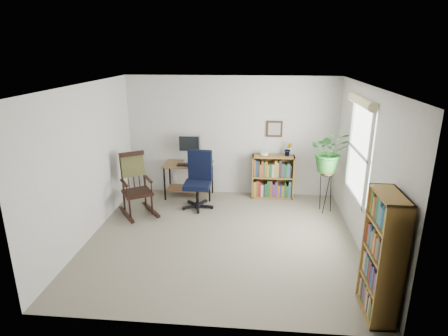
# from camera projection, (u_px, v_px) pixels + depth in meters

# --- Properties ---
(floor) EXTENTS (4.20, 4.00, 0.00)m
(floor) POSITION_uv_depth(u_px,v_px,m) (222.00, 238.00, 5.99)
(floor) COLOR gray
(floor) RESTS_ON ground
(ceiling) EXTENTS (4.20, 4.00, 0.00)m
(ceiling) POSITION_uv_depth(u_px,v_px,m) (221.00, 85.00, 5.25)
(ceiling) COLOR silver
(ceiling) RESTS_ON ground
(wall_back) EXTENTS (4.20, 0.00, 2.40)m
(wall_back) POSITION_uv_depth(u_px,v_px,m) (231.00, 137.00, 7.52)
(wall_back) COLOR silver
(wall_back) RESTS_ON ground
(wall_front) EXTENTS (4.20, 0.00, 2.40)m
(wall_front) POSITION_uv_depth(u_px,v_px,m) (202.00, 227.00, 3.72)
(wall_front) COLOR silver
(wall_front) RESTS_ON ground
(wall_left) EXTENTS (0.00, 4.00, 2.40)m
(wall_left) POSITION_uv_depth(u_px,v_px,m) (87.00, 163.00, 5.80)
(wall_left) COLOR silver
(wall_left) RESTS_ON ground
(wall_right) EXTENTS (0.00, 4.00, 2.40)m
(wall_right) POSITION_uv_depth(u_px,v_px,m) (365.00, 171.00, 5.44)
(wall_right) COLOR silver
(wall_right) RESTS_ON ground
(window) EXTENTS (0.12, 1.20, 1.50)m
(window) POSITION_uv_depth(u_px,v_px,m) (359.00, 152.00, 5.66)
(window) COLOR silver
(window) RESTS_ON wall_right
(desk) EXTENTS (0.97, 0.54, 0.70)m
(desk) POSITION_uv_depth(u_px,v_px,m) (189.00, 180.00, 7.56)
(desk) COLOR brown
(desk) RESTS_ON floor
(monitor) EXTENTS (0.46, 0.16, 0.56)m
(monitor) POSITION_uv_depth(u_px,v_px,m) (189.00, 148.00, 7.50)
(monitor) COLOR #B2B2B7
(monitor) RESTS_ON desk
(keyboard) EXTENTS (0.40, 0.15, 0.02)m
(keyboard) POSITION_uv_depth(u_px,v_px,m) (187.00, 165.00, 7.34)
(keyboard) COLOR black
(keyboard) RESTS_ON desk
(office_chair) EXTENTS (0.67, 0.67, 1.10)m
(office_chair) POSITION_uv_depth(u_px,v_px,m) (197.00, 181.00, 6.95)
(office_chair) COLOR black
(office_chair) RESTS_ON floor
(rocking_chair) EXTENTS (1.04, 1.16, 1.15)m
(rocking_chair) POSITION_uv_depth(u_px,v_px,m) (137.00, 184.00, 6.68)
(rocking_chair) COLOR black
(rocking_chair) RESTS_ON floor
(low_bookshelf) EXTENTS (0.83, 0.28, 0.88)m
(low_bookshelf) POSITION_uv_depth(u_px,v_px,m) (273.00, 177.00, 7.50)
(low_bookshelf) COLOR olive
(low_bookshelf) RESTS_ON floor
(tall_bookshelf) EXTENTS (0.27, 0.64, 1.46)m
(tall_bookshelf) POSITION_uv_depth(u_px,v_px,m) (382.00, 256.00, 4.08)
(tall_bookshelf) COLOR olive
(tall_bookshelf) RESTS_ON floor
(plant_stand) EXTENTS (0.26, 0.26, 0.85)m
(plant_stand) POSITION_uv_depth(u_px,v_px,m) (326.00, 190.00, 6.83)
(plant_stand) COLOR black
(plant_stand) RESTS_ON floor
(spider_plant) EXTENTS (1.69, 1.88, 1.47)m
(spider_plant) POSITION_uv_depth(u_px,v_px,m) (331.00, 132.00, 6.50)
(spider_plant) COLOR #266D27
(spider_plant) RESTS_ON plant_stand
(potted_plant_small) EXTENTS (0.13, 0.24, 0.11)m
(potted_plant_small) POSITION_uv_depth(u_px,v_px,m) (288.00, 153.00, 7.34)
(potted_plant_small) COLOR #266D27
(potted_plant_small) RESTS_ON low_bookshelf
(framed_picture) EXTENTS (0.32, 0.04, 0.32)m
(framed_picture) POSITION_uv_depth(u_px,v_px,m) (274.00, 129.00, 7.36)
(framed_picture) COLOR black
(framed_picture) RESTS_ON wall_back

